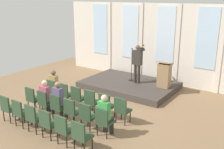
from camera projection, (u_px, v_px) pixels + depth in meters
The scene contains 28 objects.
ground_plane at pixel (82, 113), 9.72m from camera, with size 13.06×13.06×0.00m, color #846647.
rear_partition at pixel (148, 42), 13.09m from camera, with size 9.61×0.14×3.81m.
stage_platform at pixel (129, 85), 12.30m from camera, with size 4.15×2.79×0.28m, color #3F3833.
speaker at pixel (137, 61), 11.89m from camera, with size 0.51×0.69×1.76m.
mic_stand at pixel (131, 74), 12.42m from camera, with size 0.28×0.28×1.55m.
lectern at pixel (164, 75), 11.47m from camera, with size 0.60×0.48×1.16m.
chair_r0_c0 at pixel (54, 90), 10.56m from camera, with size 0.46×0.44×0.94m.
audience_r0_c0 at pixel (55, 84), 10.56m from camera, with size 0.36×0.39×1.33m.
chair_r0_c1 at pixel (65, 93), 10.21m from camera, with size 0.46×0.44×0.94m.
chair_r0_c2 at pixel (78, 96), 9.85m from camera, with size 0.46×0.44×0.94m.
chair_r0_c3 at pixel (92, 100), 9.50m from camera, with size 0.46×0.44×0.94m.
chair_r0_c4 at pixel (106, 104), 9.15m from camera, with size 0.46×0.44×0.94m.
chair_r0_c5 at pixel (122, 109), 8.79m from camera, with size 0.46×0.44×0.94m.
chair_r1_c0 at pixel (33, 98), 9.74m from camera, with size 0.46×0.44×0.94m.
chair_r1_c1 at pixel (45, 101), 9.39m from camera, with size 0.46×0.44×0.94m.
audience_r1_c1 at pixel (46, 96), 9.40m from camera, with size 0.36×0.39×1.31m.
chair_r1_c2 at pixel (58, 106), 9.04m from camera, with size 0.46×0.44×0.94m.
audience_r1_c2 at pixel (59, 99), 9.03m from camera, with size 0.36×0.39×1.38m.
chair_r1_c3 at pixel (72, 110), 8.68m from camera, with size 0.46×0.44×0.94m.
chair_r1_c4 at pixel (87, 115), 8.33m from camera, with size 0.46×0.44×0.94m.
chair_r1_c5 at pixel (104, 120), 7.98m from camera, with size 0.46×0.44×0.94m.
audience_r1_c5 at pixel (105, 113), 7.98m from camera, with size 0.36×0.39×1.34m.
chair_r2_c0 at pixel (8, 107), 8.93m from camera, with size 0.46×0.44×0.94m.
chair_r2_c1 at pixel (20, 112), 8.57m from camera, with size 0.46×0.44×0.94m.
chair_r2_c2 at pixel (34, 117), 8.22m from camera, with size 0.46×0.44×0.94m.
chair_r2_c3 at pixel (48, 122), 7.87m from camera, with size 0.46×0.44×0.94m.
chair_r2_c4 at pixel (64, 128), 7.52m from camera, with size 0.46×0.44×0.94m.
chair_r2_c5 at pixel (81, 135), 7.16m from camera, with size 0.46×0.44×0.94m.
Camera 1 is at (5.94, -6.70, 4.17)m, focal length 42.31 mm.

